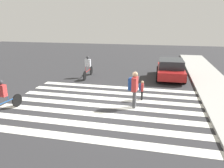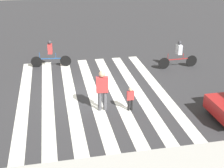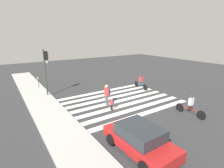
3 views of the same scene
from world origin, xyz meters
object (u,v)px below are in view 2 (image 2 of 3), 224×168
at_px(pedestrian_adult_yellow_jacket, 130,97).
at_px(cyclist_near_curb, 179,54).
at_px(cyclist_mid_street, 50,53).
at_px(pedestrian_child_with_backpack, 102,87).

distance_m(pedestrian_adult_yellow_jacket, cyclist_near_curb, 6.01).
bearing_deg(pedestrian_adult_yellow_jacket, cyclist_mid_street, -63.34).
relative_size(cyclist_near_curb, cyclist_mid_street, 1.04).
bearing_deg(cyclist_near_curb, pedestrian_child_with_backpack, 36.32).
height_order(pedestrian_child_with_backpack, cyclist_mid_street, pedestrian_child_with_backpack).
xyz_separation_m(cyclist_near_curb, cyclist_mid_street, (7.27, -1.64, -0.00)).
distance_m(pedestrian_child_with_backpack, cyclist_near_curb, 6.67).
xyz_separation_m(pedestrian_child_with_backpack, cyclist_mid_street, (2.05, -5.79, -0.20)).
xyz_separation_m(pedestrian_adult_yellow_jacket, cyclist_near_curb, (-4.04, -4.44, 0.24)).
distance_m(pedestrian_adult_yellow_jacket, cyclist_mid_street, 6.89).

